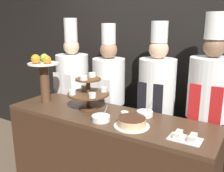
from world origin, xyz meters
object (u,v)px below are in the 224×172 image
tiered_stand (88,91)px  serving_bowl_far (145,113)px  cake_square_tray (185,137)px  chef_left (73,89)px  chef_center_left (109,95)px  serving_bowl_near (101,118)px  fruit_pedestal (44,73)px  chef_center_right (156,102)px  cup_white (125,114)px  cake_round (132,122)px  chef_right (208,106)px

tiered_stand → serving_bowl_far: size_ratio=2.73×
cake_square_tray → tiered_stand: bearing=170.1°
cake_square_tray → chef_left: (-1.58, 0.63, -0.00)m
chef_center_left → serving_bowl_near: bearing=-62.8°
fruit_pedestal → chef_center_right: 1.20m
serving_bowl_near → serving_bowl_far: 0.41m
tiered_stand → serving_bowl_far: (0.55, 0.10, -0.15)m
tiered_stand → chef_center_left: 0.48m
chef_left → cup_white: bearing=-25.2°
cake_round → cake_square_tray: bearing=-0.9°
cake_square_tray → chef_right: bearing=87.1°
cake_round → serving_bowl_near: 0.28m
cake_square_tray → serving_bowl_far: (-0.44, 0.28, 0.00)m
serving_bowl_far → chef_left: (-1.14, 0.35, -0.01)m
fruit_pedestal → cup_white: 0.97m
fruit_pedestal → serving_bowl_far: (1.06, 0.18, -0.29)m
cake_round → serving_bowl_far: size_ratio=1.97×
cake_square_tray → serving_bowl_far: size_ratio=1.59×
serving_bowl_far → chef_right: (0.47, 0.35, 0.05)m
serving_bowl_near → chef_center_left: bearing=117.2°
cake_square_tray → serving_bowl_near: (-0.71, -0.03, 0.01)m
tiered_stand → chef_left: bearing=142.3°
fruit_pedestal → chef_left: chef_left is taller
fruit_pedestal → serving_bowl_near: fruit_pedestal is taller
tiered_stand → serving_bowl_far: tiered_stand is taller
fruit_pedestal → cake_square_tray: fruit_pedestal is taller
tiered_stand → cake_round: bearing=-16.7°
serving_bowl_far → cake_square_tray: bearing=-32.1°
cake_round → chef_center_left: size_ratio=0.17×
cake_square_tray → chef_center_left: bearing=149.2°
cake_square_tray → chef_center_left: (-1.05, 0.63, -0.01)m
serving_bowl_far → chef_left: size_ratio=0.08×
fruit_pedestal → cake_square_tray: 1.54m
fruit_pedestal → cup_white: fruit_pedestal is taller
chef_center_right → fruit_pedestal: bearing=-152.8°
cake_round → chef_center_right: 0.62m
cup_white → chef_center_left: 0.66m
chef_left → chef_right: (1.61, 0.00, 0.06)m
cake_round → chef_center_right: bearing=93.5°
tiered_stand → cup_white: bearing=-2.3°
cake_square_tray → serving_bowl_near: 0.71m
tiered_stand → chef_center_right: size_ratio=0.23×
cake_square_tray → chef_right: size_ratio=0.13×
cup_white → chef_left: 1.10m
tiered_stand → cake_round: tiered_stand is taller
tiered_stand → cake_square_tray: tiered_stand is taller
cake_square_tray → serving_bowl_near: serving_bowl_near is taller
cup_white → chef_center_right: bearing=76.6°
fruit_pedestal → serving_bowl_far: 1.12m
cup_white → fruit_pedestal: bearing=-176.2°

